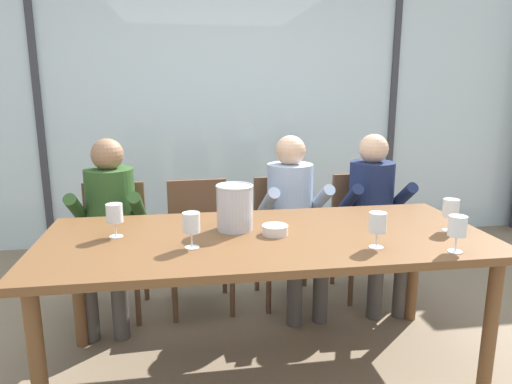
{
  "coord_description": "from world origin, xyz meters",
  "views": [
    {
      "loc": [
        -0.41,
        -2.27,
        1.53
      ],
      "look_at": [
        0.0,
        0.35,
        0.92
      ],
      "focal_mm": 32.62,
      "sensor_mm": 36.0,
      "label": 1
    }
  ],
  "objects_px": {
    "wine_glass_by_left_taster": "(191,224)",
    "person_olive_shirt": "(109,218)",
    "chair_center": "(285,228)",
    "wine_glass_near_bucket": "(378,224)",
    "chair_near_curtain": "(113,238)",
    "tasting_bowl": "(275,230)",
    "ice_bucket_primary": "(235,207)",
    "dining_table": "(266,248)",
    "wine_glass_spare_empty": "(451,209)",
    "person_pale_blue_shirt": "(293,210)",
    "wine_glass_center_pour": "(115,214)",
    "chair_left_of_center": "(199,233)",
    "wine_glass_by_right_taster": "(457,228)",
    "person_navy_polo": "(374,207)",
    "chair_right_of_center": "(363,224)"
  },
  "relations": [
    {
      "from": "chair_near_curtain",
      "to": "person_navy_polo",
      "type": "distance_m",
      "value": 1.84
    },
    {
      "from": "wine_glass_center_pour",
      "to": "wine_glass_by_right_taster",
      "type": "height_order",
      "value": "same"
    },
    {
      "from": "wine_glass_spare_empty",
      "to": "chair_near_curtain",
      "type": "bearing_deg",
      "value": 153.03
    },
    {
      "from": "wine_glass_near_bucket",
      "to": "dining_table",
      "type": "bearing_deg",
      "value": 150.53
    },
    {
      "from": "person_pale_blue_shirt",
      "to": "ice_bucket_primary",
      "type": "xyz_separation_m",
      "value": [
        -0.48,
        -0.65,
        0.21
      ]
    },
    {
      "from": "chair_near_curtain",
      "to": "wine_glass_by_right_taster",
      "type": "xyz_separation_m",
      "value": [
        1.74,
        -1.26,
        0.38
      ]
    },
    {
      "from": "chair_near_curtain",
      "to": "person_navy_polo",
      "type": "height_order",
      "value": "person_navy_polo"
    },
    {
      "from": "chair_center",
      "to": "ice_bucket_primary",
      "type": "bearing_deg",
      "value": -123.03
    },
    {
      "from": "ice_bucket_primary",
      "to": "chair_near_curtain",
      "type": "bearing_deg",
      "value": 134.93
    },
    {
      "from": "person_olive_shirt",
      "to": "wine_glass_spare_empty",
      "type": "relative_size",
      "value": 6.87
    },
    {
      "from": "person_pale_blue_shirt",
      "to": "person_navy_polo",
      "type": "xyz_separation_m",
      "value": [
        0.59,
        -0.0,
        0.0
      ]
    },
    {
      "from": "tasting_bowl",
      "to": "wine_glass_near_bucket",
      "type": "bearing_deg",
      "value": -32.03
    },
    {
      "from": "dining_table",
      "to": "wine_glass_by_right_taster",
      "type": "xyz_separation_m",
      "value": [
        0.83,
        -0.39,
        0.19
      ]
    },
    {
      "from": "wine_glass_by_left_taster",
      "to": "chair_center",
      "type": "bearing_deg",
      "value": 56.62
    },
    {
      "from": "chair_near_curtain",
      "to": "wine_glass_center_pour",
      "type": "distance_m",
      "value": 0.89
    },
    {
      "from": "wine_glass_by_left_taster",
      "to": "wine_glass_spare_empty",
      "type": "relative_size",
      "value": 1.0
    },
    {
      "from": "wine_glass_by_left_taster",
      "to": "wine_glass_center_pour",
      "type": "xyz_separation_m",
      "value": [
        -0.38,
        0.23,
        0.0
      ]
    },
    {
      "from": "chair_near_curtain",
      "to": "chair_left_of_center",
      "type": "xyz_separation_m",
      "value": [
        0.59,
        0.0,
        0.0
      ]
    },
    {
      "from": "chair_left_of_center",
      "to": "wine_glass_spare_empty",
      "type": "xyz_separation_m",
      "value": [
        1.3,
        -0.96,
        0.38
      ]
    },
    {
      "from": "wine_glass_by_left_taster",
      "to": "wine_glass_by_right_taster",
      "type": "distance_m",
      "value": 1.24
    },
    {
      "from": "person_olive_shirt",
      "to": "wine_glass_near_bucket",
      "type": "distance_m",
      "value": 1.75
    },
    {
      "from": "person_pale_blue_shirt",
      "to": "wine_glass_by_left_taster",
      "type": "bearing_deg",
      "value": -133.48
    },
    {
      "from": "chair_center",
      "to": "person_olive_shirt",
      "type": "relative_size",
      "value": 0.73
    },
    {
      "from": "person_navy_polo",
      "to": "wine_glass_by_left_taster",
      "type": "height_order",
      "value": "person_navy_polo"
    },
    {
      "from": "chair_near_curtain",
      "to": "person_pale_blue_shirt",
      "type": "xyz_separation_m",
      "value": [
        1.23,
        -0.11,
        0.17
      ]
    },
    {
      "from": "wine_glass_by_left_taster",
      "to": "person_olive_shirt",
      "type": "bearing_deg",
      "value": 119.85
    },
    {
      "from": "dining_table",
      "to": "ice_bucket_primary",
      "type": "distance_m",
      "value": 0.28
    },
    {
      "from": "chair_near_curtain",
      "to": "wine_glass_near_bucket",
      "type": "bearing_deg",
      "value": -35.96
    },
    {
      "from": "wine_glass_by_left_taster",
      "to": "wine_glass_near_bucket",
      "type": "bearing_deg",
      "value": -8.81
    },
    {
      "from": "chair_near_curtain",
      "to": "person_olive_shirt",
      "type": "distance_m",
      "value": 0.21
    },
    {
      "from": "chair_center",
      "to": "wine_glass_near_bucket",
      "type": "xyz_separation_m",
      "value": [
        0.18,
        -1.18,
        0.38
      ]
    },
    {
      "from": "person_olive_shirt",
      "to": "tasting_bowl",
      "type": "xyz_separation_m",
      "value": [
        0.95,
        -0.76,
        0.11
      ]
    },
    {
      "from": "wine_glass_spare_empty",
      "to": "tasting_bowl",
      "type": "bearing_deg",
      "value": 174.9
    },
    {
      "from": "wine_glass_spare_empty",
      "to": "ice_bucket_primary",
      "type": "bearing_deg",
      "value": 169.92
    },
    {
      "from": "wine_glass_near_bucket",
      "to": "wine_glass_center_pour",
      "type": "height_order",
      "value": "same"
    },
    {
      "from": "dining_table",
      "to": "chair_left_of_center",
      "type": "distance_m",
      "value": 0.96
    },
    {
      "from": "person_olive_shirt",
      "to": "wine_glass_center_pour",
      "type": "bearing_deg",
      "value": -76.56
    },
    {
      "from": "dining_table",
      "to": "ice_bucket_primary",
      "type": "bearing_deg",
      "value": 141.97
    },
    {
      "from": "chair_center",
      "to": "wine_glass_center_pour",
      "type": "xyz_separation_m",
      "value": [
        -1.07,
        -0.82,
        0.38
      ]
    },
    {
      "from": "ice_bucket_primary",
      "to": "dining_table",
      "type": "bearing_deg",
      "value": -38.03
    },
    {
      "from": "dining_table",
      "to": "chair_right_of_center",
      "type": "bearing_deg",
      "value": 45.6
    },
    {
      "from": "person_pale_blue_shirt",
      "to": "wine_glass_spare_empty",
      "type": "bearing_deg",
      "value": -57.7
    },
    {
      "from": "wine_glass_center_pour",
      "to": "wine_glass_spare_empty",
      "type": "distance_m",
      "value": 1.76
    },
    {
      "from": "chair_center",
      "to": "wine_glass_by_right_taster",
      "type": "bearing_deg",
      "value": -71.05
    },
    {
      "from": "chair_near_curtain",
      "to": "tasting_bowl",
      "type": "bearing_deg",
      "value": -38.97
    },
    {
      "from": "dining_table",
      "to": "wine_glass_spare_empty",
      "type": "xyz_separation_m",
      "value": [
        0.98,
        -0.08,
        0.19
      ]
    },
    {
      "from": "person_olive_shirt",
      "to": "ice_bucket_primary",
      "type": "xyz_separation_m",
      "value": [
        0.75,
        -0.65,
        0.21
      ]
    },
    {
      "from": "dining_table",
      "to": "wine_glass_near_bucket",
      "type": "xyz_separation_m",
      "value": [
        0.49,
        -0.27,
        0.19
      ]
    },
    {
      "from": "ice_bucket_primary",
      "to": "wine_glass_by_right_taster",
      "type": "bearing_deg",
      "value": -27.3
    },
    {
      "from": "chair_center",
      "to": "wine_glass_near_bucket",
      "type": "height_order",
      "value": "wine_glass_near_bucket"
    }
  ]
}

